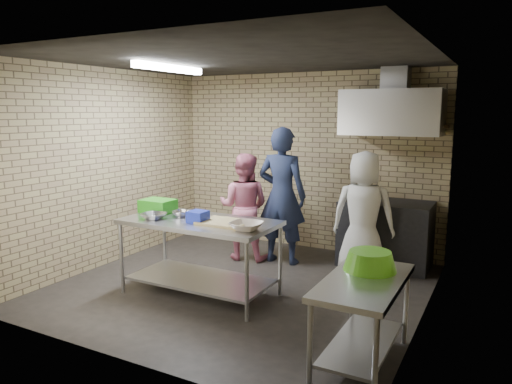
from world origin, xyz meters
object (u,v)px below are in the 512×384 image
(bottle_red, at_px, (398,118))
(woman_white, at_px, (363,214))
(stove, at_px, (385,234))
(blue_tub, at_px, (198,217))
(woman_pink, at_px, (244,207))
(bottle_green, at_px, (429,119))
(side_counter, at_px, (362,322))
(man_navy, at_px, (282,196))
(green_basin, at_px, (370,261))
(prep_table, at_px, (200,257))
(green_crate, at_px, (158,206))

(bottle_red, bearing_deg, woman_white, -105.64)
(stove, height_order, blue_tub, blue_tub)
(bottle_red, relative_size, woman_pink, 0.12)
(woman_white, bearing_deg, bottle_green, -137.03)
(side_counter, height_order, woman_pink, woman_pink)
(man_navy, bearing_deg, blue_tub, 78.15)
(side_counter, relative_size, green_basin, 2.61)
(stove, bearing_deg, prep_table, -128.30)
(woman_white, bearing_deg, bottle_red, -114.35)
(stove, xyz_separation_m, bottle_red, (0.05, 0.24, 1.58))
(bottle_red, bearing_deg, man_navy, -150.77)
(blue_tub, height_order, woman_white, woman_white)
(woman_pink, bearing_deg, blue_tub, 88.40)
(green_crate, relative_size, woman_pink, 0.26)
(woman_pink, bearing_deg, prep_table, 87.19)
(bottle_green, bearing_deg, woman_white, -128.32)
(blue_tub, bearing_deg, bottle_red, 55.83)
(prep_table, xyz_separation_m, bottle_red, (1.70, 2.32, 1.59))
(green_basin, bearing_deg, bottle_green, 89.58)
(blue_tub, relative_size, green_basin, 0.43)
(prep_table, height_order, man_navy, man_navy)
(green_basin, bearing_deg, green_crate, 169.06)
(side_counter, distance_m, woman_pink, 3.17)
(prep_table, relative_size, woman_white, 1.09)
(side_counter, relative_size, stove, 1.00)
(prep_table, distance_m, bottle_red, 3.28)
(green_crate, relative_size, green_basin, 0.86)
(stove, height_order, woman_pink, woman_pink)
(side_counter, distance_m, woman_white, 2.33)
(side_counter, distance_m, stove, 2.79)
(side_counter, relative_size, woman_white, 0.74)
(man_navy, bearing_deg, woman_white, 176.72)
(green_crate, distance_m, green_basin, 2.83)
(stove, distance_m, green_crate, 3.10)
(blue_tub, xyz_separation_m, man_navy, (0.27, 1.65, 0.00))
(woman_white, bearing_deg, woman_pink, -5.69)
(prep_table, distance_m, bottle_green, 3.50)
(bottle_red, xyz_separation_m, bottle_green, (0.40, 0.00, -0.01))
(stove, xyz_separation_m, blue_tub, (-1.60, -2.18, 0.50))
(prep_table, distance_m, woman_pink, 1.50)
(prep_table, bearing_deg, woman_pink, 99.24)
(man_navy, height_order, woman_white, man_navy)
(green_basin, relative_size, woman_white, 0.28)
(bottle_green, height_order, woman_white, bottle_green)
(side_counter, xyz_separation_m, stove, (-0.45, 2.75, 0.08))
(side_counter, bearing_deg, blue_tub, 164.52)
(man_navy, height_order, woman_pink, man_navy)
(blue_tub, height_order, bottle_red, bottle_red)
(prep_table, relative_size, green_basin, 3.86)
(bottle_red, bearing_deg, green_basin, -82.10)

